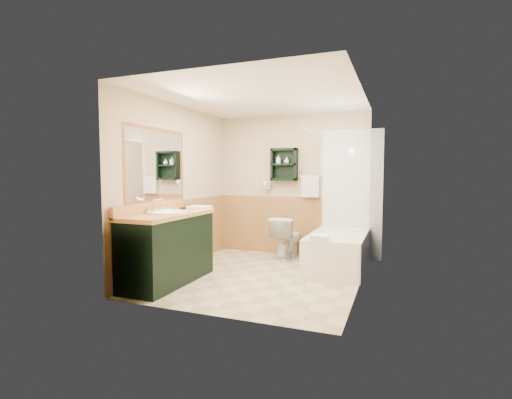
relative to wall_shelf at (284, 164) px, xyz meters
The scene contains 25 objects.
floor 2.09m from the wall_shelf, 85.93° to the right, with size 3.00×3.00×0.00m, color beige.
back_wall 0.38m from the wall_shelf, 48.99° to the left, with size 2.60×0.04×2.40m, color beige.
left_wall 1.89m from the wall_shelf, 130.97° to the right, with size 0.04×3.00×2.40m, color beige.
right_wall 2.03m from the wall_shelf, 44.70° to the right, with size 0.04×3.00×2.40m, color beige.
ceiling 1.66m from the wall_shelf, 85.93° to the right, with size 2.60×3.00×0.04m, color white.
wainscot_left 2.12m from the wall_shelf, 130.14° to the right, with size 2.98×2.98×1.00m, color tan, non-canonical shape.
wainscot_back 1.06m from the wall_shelf, 38.66° to the left, with size 2.58×2.58×1.00m, color tan, non-canonical shape.
mirror_frame 2.28m from the wall_shelf, 120.90° to the right, with size 1.30×1.30×1.00m, color brown, non-canonical shape.
mirror_glass 2.28m from the wall_shelf, 120.79° to the right, with size 1.20×1.20×0.90m, color white, non-canonical shape.
tile_right 1.61m from the wall_shelf, 25.39° to the right, with size 1.50×1.50×2.10m, color white, non-canonical shape.
tile_back 1.23m from the wall_shelf, ahead, with size 0.95×0.95×2.10m, color white, non-canonical shape.
tile_accent 1.56m from the wall_shelf, 25.55° to the right, with size 1.50×1.50×0.10m, color #164E33, non-canonical shape.
wall_shelf is the anchor object (origin of this frame).
hair_dryer 0.46m from the wall_shelf, behind, with size 0.10×0.24×0.18m, color silver, non-canonical shape.
towel_bar 0.49m from the wall_shelf, ahead, with size 0.40×0.06×0.40m, color silver, non-canonical shape.
curtain_rod 1.01m from the wall_shelf, 46.11° to the right, with size 0.03×0.03×1.60m, color silver.
shower_curtain 0.89m from the wall_shelf, 37.30° to the right, with size 1.05×1.05×1.70m, color tan, non-canonical shape.
vanity 2.55m from the wall_shelf, 112.95° to the right, with size 0.59×1.42×0.90m, color black.
bathtub 1.76m from the wall_shelf, 31.39° to the right, with size 0.78×1.50×0.52m, color white.
toilet 1.24m from the wall_shelf, 61.25° to the right, with size 0.39×0.69×0.68m, color white.
counter_towel 1.80m from the wall_shelf, 118.24° to the right, with size 0.30×0.23×0.04m, color silver.
vanity_book 1.92m from the wall_shelf, 125.21° to the right, with size 0.15×0.02×0.21m, color black.
tub_towel 1.84m from the wall_shelf, 55.31° to the right, with size 0.24×0.20×0.07m, color silver.
soap_bottle_a 0.11m from the wall_shelf, behind, with size 0.07×0.15×0.07m, color white.
soap_bottle_b 0.08m from the wall_shelf, ahead, with size 0.09×0.11×0.09m, color white.
Camera 1 is at (1.73, -4.66, 1.39)m, focal length 26.00 mm.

